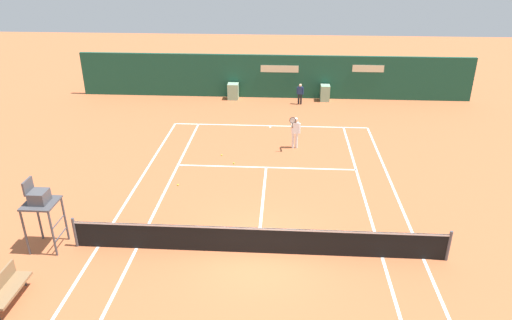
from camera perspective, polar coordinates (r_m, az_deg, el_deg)
ground_plane at (r=16.02m, az=0.32°, el=-9.96°), size 80.00×80.00×0.01m
tennis_net at (r=15.26m, az=0.20°, el=-9.62°), size 12.10×0.10×1.07m
sponsor_back_wall at (r=30.56m, az=2.16°, el=10.01°), size 25.00×1.02×2.76m
umpire_chair at (r=16.42m, az=-24.74°, el=-4.69°), size 1.00×1.00×2.48m
player_bench at (r=15.10m, az=-28.07°, el=-13.47°), size 0.54×1.56×0.88m
player_on_baseline at (r=22.78m, az=4.77°, el=3.63°), size 0.56×0.70×1.79m
ball_kid_left_post at (r=29.44m, az=5.37°, el=8.15°), size 0.43×0.21×1.30m
tennis_ball_mid_court at (r=21.40m, az=-2.73°, el=-0.40°), size 0.07×0.07×0.07m
tennis_ball_by_sideline at (r=19.76m, az=-9.46°, el=-2.99°), size 0.07×0.07×0.07m
tennis_ball_near_service_line at (r=22.26m, az=-4.19°, el=0.60°), size 0.07×0.07×0.07m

